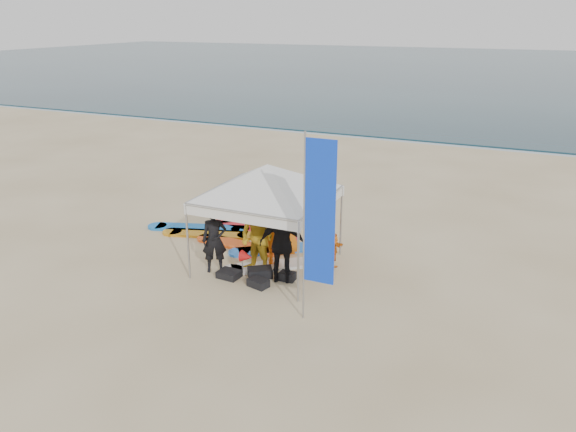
{
  "coord_description": "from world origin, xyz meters",
  "views": [
    {
      "loc": [
        5.97,
        -9.07,
        5.79
      ],
      "look_at": [
        0.74,
        2.6,
        1.2
      ],
      "focal_mm": 35.0,
      "sensor_mm": 36.0,
      "label": 1
    }
  ],
  "objects_px": {
    "person_orange_b": "(286,224)",
    "canopy_tent": "(267,165)",
    "marker_pennant": "(247,257)",
    "person_black_a": "(214,240)",
    "person_seated": "(332,251)",
    "feather_flag": "(318,215)",
    "surfboard_spread": "(241,241)",
    "person_black_b": "(283,244)",
    "person_orange_a": "(275,237)",
    "person_yellow": "(257,237)"
  },
  "relations": [
    {
      "from": "person_seated",
      "to": "canopy_tent",
      "type": "height_order",
      "value": "canopy_tent"
    },
    {
      "from": "surfboard_spread",
      "to": "person_orange_b",
      "type": "bearing_deg",
      "value": -7.38
    },
    {
      "from": "person_black_a",
      "to": "person_seated",
      "type": "distance_m",
      "value": 2.82
    },
    {
      "from": "person_orange_b",
      "to": "person_seated",
      "type": "relative_size",
      "value": 1.71
    },
    {
      "from": "person_black_b",
      "to": "surfboard_spread",
      "type": "relative_size",
      "value": 0.34
    },
    {
      "from": "marker_pennant",
      "to": "person_black_b",
      "type": "bearing_deg",
      "value": 6.6
    },
    {
      "from": "person_black_a",
      "to": "person_black_b",
      "type": "height_order",
      "value": "person_black_b"
    },
    {
      "from": "person_yellow",
      "to": "person_black_b",
      "type": "xyz_separation_m",
      "value": [
        0.72,
        -0.15,
        0.0
      ]
    },
    {
      "from": "feather_flag",
      "to": "person_orange_b",
      "type": "bearing_deg",
      "value": 124.31
    },
    {
      "from": "surfboard_spread",
      "to": "person_black_b",
      "type": "bearing_deg",
      "value": -40.22
    },
    {
      "from": "person_black_b",
      "to": "person_seated",
      "type": "distance_m",
      "value": 1.43
    },
    {
      "from": "person_black_a",
      "to": "surfboard_spread",
      "type": "height_order",
      "value": "person_black_a"
    },
    {
      "from": "person_black_b",
      "to": "marker_pennant",
      "type": "distance_m",
      "value": 0.99
    },
    {
      "from": "person_black_b",
      "to": "marker_pennant",
      "type": "height_order",
      "value": "person_black_b"
    },
    {
      "from": "person_yellow",
      "to": "person_orange_a",
      "type": "relative_size",
      "value": 1.18
    },
    {
      "from": "person_seated",
      "to": "surfboard_spread",
      "type": "distance_m",
      "value": 2.92
    },
    {
      "from": "person_black_a",
      "to": "canopy_tent",
      "type": "relative_size",
      "value": 0.41
    },
    {
      "from": "person_orange_a",
      "to": "feather_flag",
      "type": "height_order",
      "value": "feather_flag"
    },
    {
      "from": "person_orange_a",
      "to": "person_orange_b",
      "type": "relative_size",
      "value": 0.97
    },
    {
      "from": "person_orange_a",
      "to": "person_yellow",
      "type": "bearing_deg",
      "value": 85.47
    },
    {
      "from": "person_yellow",
      "to": "person_orange_a",
      "type": "distance_m",
      "value": 0.57
    },
    {
      "from": "person_orange_a",
      "to": "person_seated",
      "type": "relative_size",
      "value": 1.65
    },
    {
      "from": "person_seated",
      "to": "canopy_tent",
      "type": "distance_m",
      "value": 2.59
    },
    {
      "from": "marker_pennant",
      "to": "surfboard_spread",
      "type": "bearing_deg",
      "value": 122.12
    },
    {
      "from": "person_orange_a",
      "to": "person_black_b",
      "type": "bearing_deg",
      "value": 146.28
    },
    {
      "from": "feather_flag",
      "to": "marker_pennant",
      "type": "relative_size",
      "value": 5.99
    },
    {
      "from": "person_seated",
      "to": "feather_flag",
      "type": "height_order",
      "value": "feather_flag"
    },
    {
      "from": "person_orange_b",
      "to": "person_orange_a",
      "type": "bearing_deg",
      "value": 62.31
    },
    {
      "from": "person_black_a",
      "to": "canopy_tent",
      "type": "bearing_deg",
      "value": 6.05
    },
    {
      "from": "person_orange_b",
      "to": "marker_pennant",
      "type": "xyz_separation_m",
      "value": [
        -0.28,
        -1.63,
        -0.31
      ]
    },
    {
      "from": "person_yellow",
      "to": "marker_pennant",
      "type": "height_order",
      "value": "person_yellow"
    },
    {
      "from": "person_black_b",
      "to": "feather_flag",
      "type": "height_order",
      "value": "feather_flag"
    },
    {
      "from": "person_yellow",
      "to": "person_seated",
      "type": "bearing_deg",
      "value": 45.68
    },
    {
      "from": "feather_flag",
      "to": "person_black_b",
      "type": "bearing_deg",
      "value": 135.21
    },
    {
      "from": "person_yellow",
      "to": "feather_flag",
      "type": "relative_size",
      "value": 0.48
    },
    {
      "from": "person_yellow",
      "to": "canopy_tent",
      "type": "bearing_deg",
      "value": 98.68
    },
    {
      "from": "feather_flag",
      "to": "surfboard_spread",
      "type": "xyz_separation_m",
      "value": [
        -3.37,
        3.05,
        -2.22
      ]
    },
    {
      "from": "person_black_a",
      "to": "surfboard_spread",
      "type": "xyz_separation_m",
      "value": [
        -0.31,
        1.85,
        -0.76
      ]
    },
    {
      "from": "feather_flag",
      "to": "surfboard_spread",
      "type": "height_order",
      "value": "feather_flag"
    },
    {
      "from": "person_black_b",
      "to": "person_yellow",
      "type": "bearing_deg",
      "value": -24.2
    },
    {
      "from": "person_orange_b",
      "to": "canopy_tent",
      "type": "distance_m",
      "value": 1.96
    },
    {
      "from": "surfboard_spread",
      "to": "canopy_tent",
      "type": "bearing_deg",
      "value": -38.71
    },
    {
      "from": "person_black_b",
      "to": "person_orange_a",
      "type": "bearing_deg",
      "value": -65.1
    },
    {
      "from": "person_orange_b",
      "to": "feather_flag",
      "type": "xyz_separation_m",
      "value": [
        1.96,
        -2.87,
        1.45
      ]
    },
    {
      "from": "person_seated",
      "to": "person_orange_b",
      "type": "bearing_deg",
      "value": 72.71
    },
    {
      "from": "person_black_a",
      "to": "person_orange_a",
      "type": "distance_m",
      "value": 1.45
    },
    {
      "from": "person_black_a",
      "to": "canopy_tent",
      "type": "xyz_separation_m",
      "value": [
        1.03,
        0.78,
        1.75
      ]
    },
    {
      "from": "person_orange_a",
      "to": "marker_pennant",
      "type": "xyz_separation_m",
      "value": [
        -0.38,
        -0.76,
        -0.28
      ]
    },
    {
      "from": "marker_pennant",
      "to": "canopy_tent",
      "type": "bearing_deg",
      "value": 74.4
    },
    {
      "from": "person_orange_b",
      "to": "canopy_tent",
      "type": "xyz_separation_m",
      "value": [
        -0.07,
        -0.89,
        1.74
      ]
    }
  ]
}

